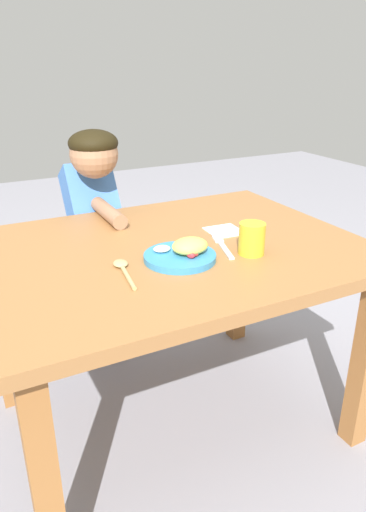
% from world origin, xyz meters
% --- Properties ---
extents(ground_plane, '(8.00, 8.00, 0.00)m').
position_xyz_m(ground_plane, '(0.00, 0.00, 0.00)').
color(ground_plane, gray).
extents(dining_table, '(1.17, 0.89, 0.68)m').
position_xyz_m(dining_table, '(0.00, 0.00, 0.59)').
color(dining_table, '#966336').
rests_on(dining_table, ground_plane).
extents(plate, '(0.21, 0.21, 0.07)m').
position_xyz_m(plate, '(-0.02, -0.11, 0.71)').
color(plate, teal).
rests_on(plate, dining_table).
extents(fork, '(0.09, 0.23, 0.01)m').
position_xyz_m(fork, '(0.14, -0.07, 0.69)').
color(fork, silver).
rests_on(fork, dining_table).
extents(spoon, '(0.05, 0.19, 0.01)m').
position_xyz_m(spoon, '(-0.20, -0.11, 0.69)').
color(spoon, tan).
rests_on(spoon, dining_table).
extents(drinking_cup, '(0.08, 0.08, 0.10)m').
position_xyz_m(drinking_cup, '(0.18, -0.16, 0.73)').
color(drinking_cup, gold).
rests_on(drinking_cup, dining_table).
extents(person, '(0.21, 0.48, 0.99)m').
position_xyz_m(person, '(-0.09, 0.55, 0.54)').
color(person, '#3B3959').
rests_on(person, ground_plane).
extents(napkin, '(0.12, 0.12, 0.00)m').
position_xyz_m(napkin, '(0.21, 0.04, 0.69)').
color(napkin, white).
rests_on(napkin, dining_table).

